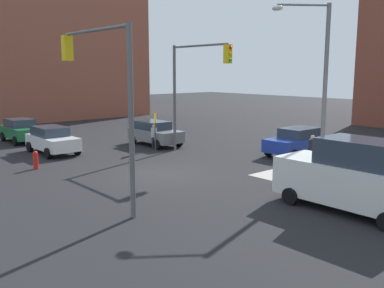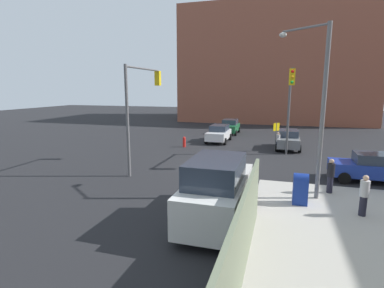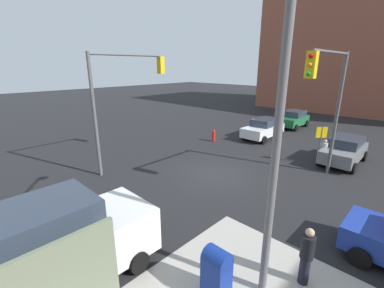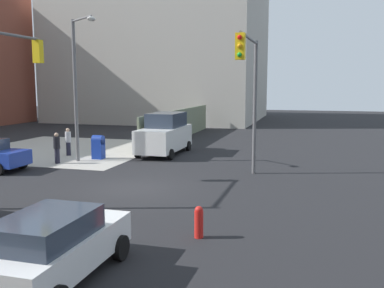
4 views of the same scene
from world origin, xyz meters
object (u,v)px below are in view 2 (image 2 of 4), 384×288
Objects in this scene: mailbox_blue at (300,188)px; van_white_delivery at (217,190)px; traffic_signal_nw_corner at (290,96)px; pedestrian_crossing at (278,141)px; pedestrian_walking_north at (331,175)px; traffic_signal_se_corner at (141,97)px; fire_hydrant at (184,142)px; coupe_blue at (372,167)px; coupe_green at (230,126)px; sedan_gray at (288,139)px; pedestrian_waiting at (364,195)px; street_lamp_corner at (316,98)px; coupe_white at (219,133)px.

van_white_delivery reaches higher than mailbox_blue.
pedestrian_crossing is (-3.16, -0.70, -3.79)m from traffic_signal_nw_corner.
pedestrian_crossing is at bearing -64.23° from pedestrian_walking_north.
traffic_signal_se_corner reaches higher than fire_hydrant.
pedestrian_walking_north is (2.67, -2.49, 0.07)m from coupe_blue.
van_white_delivery reaches higher than coupe_green.
pedestrian_crossing is at bearing 135.52° from traffic_signal_se_corner.
traffic_signal_nw_corner is 5.65m from sedan_gray.
traffic_signal_nw_corner is 1.69× the size of coupe_green.
traffic_signal_se_corner is 1.55× the size of coupe_blue.
fire_hydrant is 8.05m from pedestrian_crossing.
traffic_signal_nw_corner reaches higher than coupe_blue.
traffic_signal_se_corner reaches higher than sedan_gray.
pedestrian_walking_north is at bearing 82.00° from traffic_signal_se_corner.
traffic_signal_se_corner is at bearing -43.85° from sedan_gray.
pedestrian_walking_north is (-4.86, 4.70, -0.37)m from van_white_delivery.
traffic_signal_se_corner is 8.69m from fire_hydrant.
traffic_signal_nw_corner and traffic_signal_se_corner have the same top height.
pedestrian_waiting is at bearing -16.81° from coupe_blue.
pedestrian_crossing is 0.90× the size of pedestrian_waiting.
mailbox_blue is 14.50m from fire_hydrant.
mailbox_blue is at bearing 1.55° from sedan_gray.
traffic_signal_nw_corner is 10.44m from traffic_signal_se_corner.
coupe_green is at bearing -159.44° from street_lamp_corner.
mailbox_blue is at bearing 18.16° from coupe_green.
sedan_gray is at bearing 178.03° from traffic_signal_nw_corner.
pedestrian_waiting reaches higher than pedestrian_crossing.
mailbox_blue is 0.92× the size of pedestrian_crossing.
traffic_signal_se_corner is at bearing -2.24° from fire_hydrant.
street_lamp_corner reaches higher than traffic_signal_se_corner.
traffic_signal_nw_corner is 9.43m from coupe_white.
pedestrian_crossing is (2.77, 5.60, -0.04)m from coupe_white.
traffic_signal_nw_corner is 1.20× the size of van_white_delivery.
traffic_signal_nw_corner reaches higher than sedan_gray.
fire_hydrant is at bearing -15.33° from coupe_green.
traffic_signal_se_corner is 4.55× the size of mailbox_blue.
coupe_white is 2.40× the size of pedestrian_waiting.
pedestrian_walking_north is (10.00, 2.70, 0.11)m from pedestrian_crossing.
sedan_gray is at bearing 75.19° from coupe_white.
traffic_signal_se_corner reaches higher than pedestrian_walking_north.
street_lamp_corner is 4.62m from pedestrian_waiting.
pedestrian_crossing reaches higher than mailbox_blue.
fire_hydrant is 14.12m from pedestrian_walking_north.
mailbox_blue is 6.15m from coupe_blue.
pedestrian_waiting is (9.44, 2.90, -3.70)m from traffic_signal_nw_corner.
pedestrian_crossing is (-10.78, -1.70, -3.90)m from street_lamp_corner.
coupe_white is at bearing 146.13° from fire_hydrant.
mailbox_blue is at bearing 63.79° from pedestrian_walking_north.
van_white_delivery is at bearing -43.67° from coupe_blue.
mailbox_blue is 0.34× the size of coupe_white.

